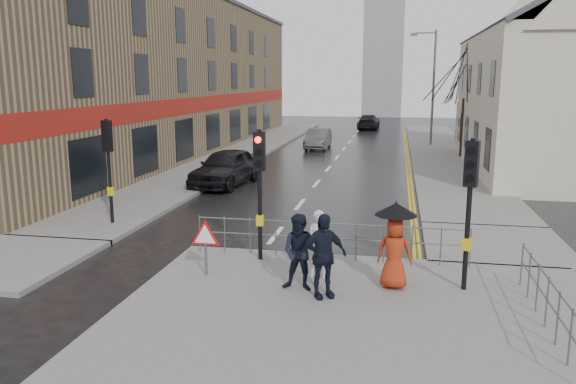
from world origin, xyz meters
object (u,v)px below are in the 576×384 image
at_px(pedestrian_d, 323,256).
at_px(pedestrian_b, 300,252).
at_px(car_mid, 318,139).
at_px(car_parked, 226,167).
at_px(pedestrian_a, 319,244).
at_px(pedestrian_with_umbrella, 395,241).

bearing_deg(pedestrian_d, pedestrian_b, 118.18).
bearing_deg(car_mid, car_parked, -98.38).
relative_size(pedestrian_a, car_parked, 0.33).
height_order(car_parked, car_mid, car_parked).
distance_m(pedestrian_a, pedestrian_b, 0.94).
distance_m(pedestrian_a, pedestrian_with_umbrella, 1.82).
bearing_deg(pedestrian_with_umbrella, pedestrian_b, -165.67).
bearing_deg(pedestrian_with_umbrella, pedestrian_d, -150.49).
relative_size(pedestrian_a, pedestrian_d, 0.88).
height_order(pedestrian_a, car_mid, pedestrian_a).
bearing_deg(pedestrian_with_umbrella, pedestrian_a, 168.30).
xyz_separation_m(pedestrian_d, car_parked, (-6.13, 12.88, -0.23)).
xyz_separation_m(pedestrian_a, pedestrian_with_umbrella, (1.76, -0.36, 0.28)).
bearing_deg(car_parked, car_mid, 88.86).
bearing_deg(pedestrian_a, pedestrian_d, -80.97).
height_order(pedestrian_a, pedestrian_d, pedestrian_d).
xyz_separation_m(pedestrian_with_umbrella, pedestrian_d, (-1.51, -0.85, -0.17)).
distance_m(pedestrian_a, car_mid, 26.38).
height_order(pedestrian_b, car_mid, pedestrian_b).
height_order(pedestrian_d, car_parked, pedestrian_d).
height_order(pedestrian_a, car_parked, pedestrian_a).
relative_size(pedestrian_a, pedestrian_b, 0.94).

